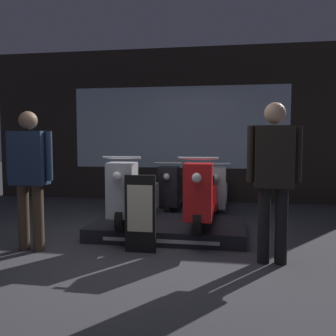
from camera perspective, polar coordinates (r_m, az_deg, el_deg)
ground_plane at (r=4.35m, az=-5.73°, el=-13.19°), size 30.00×30.00×0.00m
shop_wall_back at (r=7.94m, az=1.65°, el=6.54°), size 8.21×0.09×3.20m
display_platform at (r=5.20m, az=0.07°, el=-9.16°), size 2.05×1.25×0.18m
scooter_display_left at (r=5.16m, az=-5.10°, el=-4.19°), size 0.47×1.74×0.93m
scooter_display_right at (r=5.01m, az=5.21°, el=-4.46°), size 0.47×1.74×0.93m
scooter_backrow_0 at (r=7.04m, az=-5.41°, el=-3.34°), size 0.47×1.74×0.93m
scooter_backrow_1 at (r=6.88m, az=0.93°, el=-3.51°), size 0.47×1.74×0.93m
scooter_backrow_2 at (r=6.80m, az=7.48°, el=-3.63°), size 0.47×1.74×0.93m
person_left_browsing at (r=4.65m, az=-20.36°, el=-0.25°), size 0.58×0.23×1.63m
person_right_browsing at (r=4.04m, az=15.81°, el=-0.41°), size 0.55×0.22×1.69m
price_sign_board at (r=4.35m, az=-4.26°, el=-6.94°), size 0.36×0.04×0.90m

